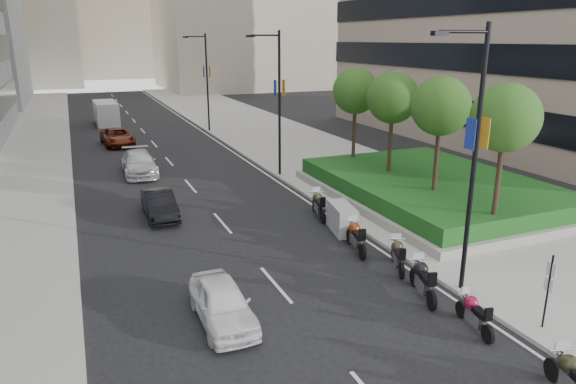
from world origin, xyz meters
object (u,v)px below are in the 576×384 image
motorcycle_1 (474,313)px  motorcycle_4 (356,237)px  motorcycle_5 (342,219)px  lamp_post_0 (472,150)px  motorcycle_3 (398,255)px  lamp_post_2 (205,78)px  car_b (160,204)px  lamp_post_1 (277,97)px  parking_sign (548,288)px  car_c (139,163)px  motorcycle_0 (573,379)px  delivery_van (106,114)px  motorcycle_6 (319,205)px  car_d (117,137)px  motorcycle_2 (423,280)px  car_a (222,303)px

motorcycle_1 → motorcycle_4: size_ratio=0.86×
motorcycle_5 → lamp_post_0: bearing=-161.0°
motorcycle_1 → motorcycle_3: size_ratio=0.99×
lamp_post_2 → car_b: size_ratio=2.27×
lamp_post_1 → parking_sign: 20.33m
motorcycle_5 → car_c: bearing=37.4°
lamp_post_1 → motorcycle_0: size_ratio=4.19×
delivery_van → motorcycle_6: bearing=-79.0°
lamp_post_0 → motorcycle_1: size_ratio=4.51×
car_b → motorcycle_4: bearing=-47.3°
lamp_post_0 → parking_sign: size_ratio=3.60×
motorcycle_0 → motorcycle_3: motorcycle_0 is taller
motorcycle_0 → motorcycle_3: size_ratio=1.07×
motorcycle_6 → car_d: car_d is taller
motorcycle_0 → motorcycle_2: size_ratio=0.94×
lamp_post_2 → motorcycle_3: lamp_post_2 is taller
delivery_van → lamp_post_0: bearing=-80.3°
car_b → car_d: bearing=91.1°
motorcycle_2 → motorcycle_6: (0.34, 8.77, 0.00)m
car_b → lamp_post_0: bearing=-55.2°
motorcycle_4 → car_d: car_d is taller
motorcycle_6 → car_c: (-7.07, 12.16, 0.11)m
lamp_post_0 → motorcycle_4: (-1.44, 4.57, -4.45)m
lamp_post_1 → car_c: lamp_post_1 is taller
parking_sign → motorcycle_5: 9.89m
parking_sign → car_a: (-8.74, 4.28, -0.80)m
lamp_post_2 → car_c: lamp_post_2 is taller
car_a → car_c: size_ratio=0.76×
motorcycle_1 → motorcycle_3: motorcycle_3 is taller
car_a → car_d: car_d is taller
car_d → delivery_van: size_ratio=0.89×
car_b → motorcycle_3: bearing=-52.1°
lamp_post_1 → motorcycle_5: size_ratio=3.98×
car_b → lamp_post_1: bearing=31.4°
lamp_post_1 → car_b: (-8.25, -4.95, -4.41)m
lamp_post_2 → motorcycle_0: lamp_post_2 is taller
lamp_post_1 → motorcycle_2: bearing=-94.6°
motorcycle_2 → delivery_van: delivery_van is taller
motorcycle_2 → lamp_post_2: bearing=14.9°
motorcycle_2 → car_a: 6.83m
motorcycle_0 → motorcycle_6: size_ratio=0.92×
lamp_post_2 → motorcycle_4: bearing=-92.7°
lamp_post_2 → car_a: lamp_post_2 is taller
motorcycle_3 → motorcycle_2: bearing=-169.0°
motorcycle_6 → car_a: (-7.09, -7.72, 0.03)m
motorcycle_0 → car_a: (-6.85, 6.81, 0.07)m
car_c → motorcycle_2: bearing=-70.3°
lamp_post_1 → lamp_post_2: same height
car_b → car_c: (0.18, 9.11, 0.08)m
car_c → motorcycle_6: bearing=-58.0°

